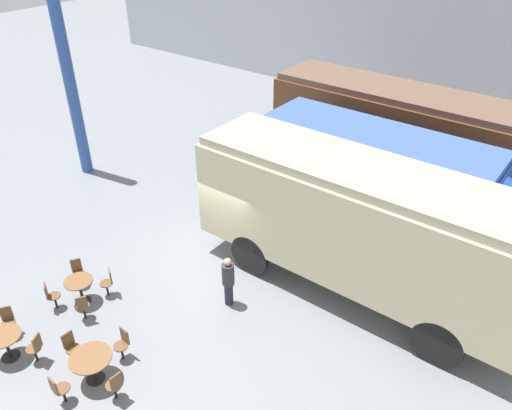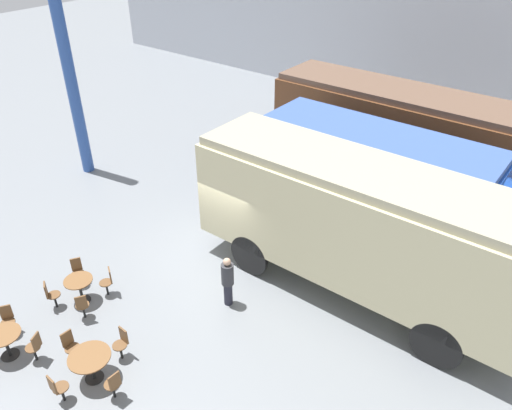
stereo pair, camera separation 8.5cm
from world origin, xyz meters
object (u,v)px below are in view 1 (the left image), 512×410
object	(u,v)px
passenger_coach_wooden	(404,127)
streamlined_locomotive	(392,178)
cafe_table_near	(91,361)
cafe_table_mid	(79,286)
passenger_coach_vintage	(361,221)
cafe_table_far	(5,340)
cafe_chair_0	(58,388)
visitor_person	(228,280)

from	to	relation	value
passenger_coach_wooden	streamlined_locomotive	size ratio (longest dim) A/B	1.12
cafe_table_near	cafe_table_mid	size ratio (longest dim) A/B	1.26
passenger_coach_wooden	streamlined_locomotive	bearing A→B (deg)	-71.98
cafe_table_near	passenger_coach_vintage	bearing A→B (deg)	62.69
passenger_coach_wooden	passenger_coach_vintage	distance (m)	7.50
passenger_coach_wooden	cafe_table_mid	bearing A→B (deg)	-107.56
streamlined_locomotive	cafe_table_mid	distance (m)	9.85
cafe_table_far	cafe_chair_0	size ratio (longest dim) A/B	0.96
passenger_coach_wooden	visitor_person	world-z (taller)	passenger_coach_wooden
passenger_coach_vintage	cafe_table_far	size ratio (longest dim) A/B	11.19
visitor_person	passenger_coach_vintage	bearing A→B (deg)	46.37
cafe_table_mid	cafe_table_far	xyz separation A→B (m)	(0.22, -2.28, 0.00)
passenger_coach_wooden	visitor_person	bearing A→B (deg)	-93.43
passenger_coach_wooden	cafe_table_near	size ratio (longest dim) A/B	10.66
passenger_coach_vintage	cafe_table_far	world-z (taller)	passenger_coach_vintage
cafe_chair_0	visitor_person	world-z (taller)	visitor_person
visitor_person	cafe_chair_0	bearing A→B (deg)	-100.94
passenger_coach_wooden	passenger_coach_vintage	size ratio (longest dim) A/B	1.12
cafe_table_mid	cafe_chair_0	size ratio (longest dim) A/B	0.89
cafe_chair_0	cafe_table_far	bearing A→B (deg)	92.58
streamlined_locomotive	cafe_table_far	world-z (taller)	streamlined_locomotive
cafe_table_far	visitor_person	size ratio (longest dim) A/B	0.53
cafe_table_far	cafe_chair_0	distance (m)	2.16
streamlined_locomotive	passenger_coach_vintage	world-z (taller)	passenger_coach_vintage
streamlined_locomotive	cafe_chair_0	bearing A→B (deg)	-104.79
visitor_person	passenger_coach_wooden	bearing A→B (deg)	86.57
passenger_coach_wooden	cafe_table_far	xyz separation A→B (m)	(-3.65, -14.51, -1.46)
cafe_table_near	cafe_table_far	size ratio (longest dim) A/B	1.17
streamlined_locomotive	passenger_coach_vintage	xyz separation A→B (m)	(0.56, -3.29, 0.36)
passenger_coach_vintage	visitor_person	distance (m)	3.85
cafe_chair_0	cafe_table_mid	bearing A→B (deg)	48.93
cafe_table_near	cafe_chair_0	distance (m)	0.87
cafe_table_near	cafe_chair_0	size ratio (longest dim) A/B	1.12
passenger_coach_vintage	cafe_chair_0	size ratio (longest dim) A/B	10.69
passenger_coach_wooden	streamlined_locomotive	xyz separation A→B (m)	(1.29, -3.97, -0.03)
cafe_table_near	streamlined_locomotive	bearing A→B (deg)	74.21
cafe_table_near	cafe_chair_0	xyz separation A→B (m)	(-0.04, -0.86, -0.10)
cafe_table_near	cafe_table_far	distance (m)	2.36
streamlined_locomotive	cafe_table_far	bearing A→B (deg)	-115.11
cafe_table_far	visitor_person	world-z (taller)	visitor_person
cafe_table_far	cafe_chair_0	xyz separation A→B (m)	(2.15, -0.01, -0.06)
streamlined_locomotive	cafe_table_mid	bearing A→B (deg)	-121.98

